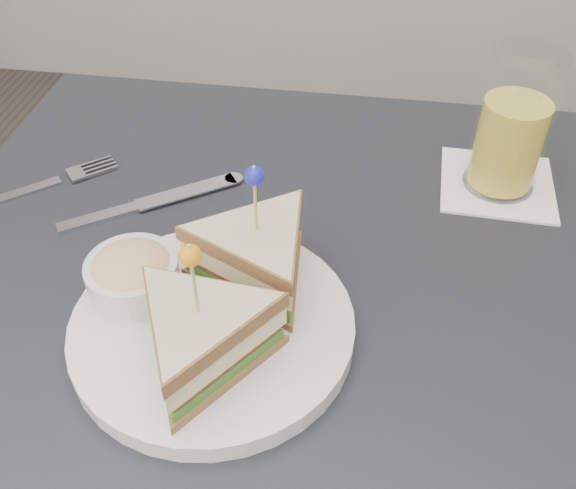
# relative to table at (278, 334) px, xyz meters

# --- Properties ---
(table) EXTENTS (0.80, 0.80, 0.75)m
(table) POSITION_rel_table_xyz_m (0.00, 0.00, 0.00)
(table) COLOR black
(table) RESTS_ON ground
(plate_meal) EXTENTS (0.35, 0.35, 0.16)m
(plate_meal) POSITION_rel_table_xyz_m (-0.04, -0.06, 0.12)
(plate_meal) COLOR silver
(plate_meal) RESTS_ON table
(cutlery_fork) EXTENTS (0.16, 0.15, 0.01)m
(cutlery_fork) POSITION_rel_table_xyz_m (-0.31, 0.12, 0.08)
(cutlery_fork) COLOR silver
(cutlery_fork) RESTS_ON table
(cutlery_knife) EXTENTS (0.19, 0.14, 0.01)m
(cutlery_knife) POSITION_rel_table_xyz_m (-0.17, 0.10, 0.08)
(cutlery_knife) COLOR silver
(cutlery_knife) RESTS_ON table
(drink_set) EXTENTS (0.14, 0.14, 0.17)m
(drink_set) POSITION_rel_table_xyz_m (0.24, 0.21, 0.15)
(drink_set) COLOR white
(drink_set) RESTS_ON table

